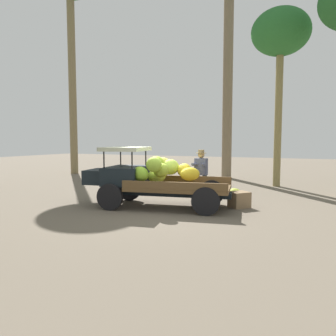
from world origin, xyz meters
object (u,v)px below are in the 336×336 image
at_px(wooden_crate, 239,200).
at_px(loose_banana_bunch, 234,193).
at_px(farmer, 201,172).
at_px(truck, 148,177).

height_order(wooden_crate, loose_banana_bunch, wooden_crate).
relative_size(farmer, wooden_crate, 3.10).
relative_size(truck, farmer, 2.67).
bearing_deg(truck, loose_banana_bunch, -138.02).
height_order(truck, loose_banana_bunch, truck).
relative_size(truck, wooden_crate, 8.30).
distance_m(truck, wooden_crate, 2.86).
bearing_deg(loose_banana_bunch, wooden_crate, 107.19).
height_order(truck, farmer, truck).
height_order(farmer, loose_banana_bunch, farmer).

